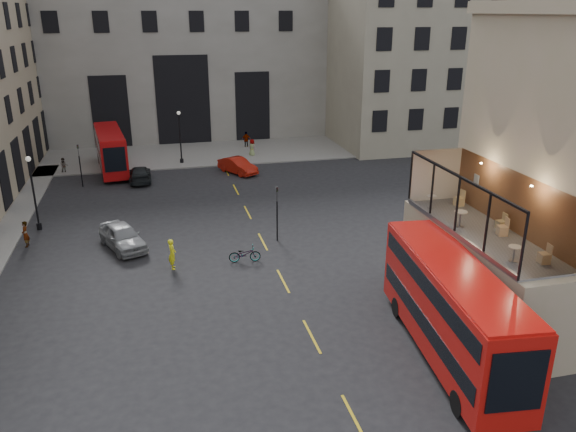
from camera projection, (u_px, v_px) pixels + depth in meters
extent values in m
plane|color=black|center=(351.00, 331.00, 27.25)|extent=(140.00, 140.00, 0.00)
cube|color=tan|center=(555.00, 169.00, 26.87)|extent=(4.00, 11.00, 15.00)
cube|color=black|center=(448.00, 283.00, 27.66)|extent=(0.08, 9.20, 3.00)
cube|color=brown|center=(513.00, 201.00, 26.93)|extent=(0.04, 10.00, 2.90)
cube|color=beige|center=(436.00, 175.00, 31.16)|extent=(3.00, 0.04, 2.90)
cube|color=beige|center=(557.00, 243.00, 22.04)|extent=(3.00, 0.04, 2.90)
cube|color=black|center=(490.00, 174.00, 26.10)|extent=(3.00, 10.00, 0.04)
cube|color=slate|center=(454.00, 232.00, 26.73)|extent=(0.12, 10.00, 0.18)
cube|color=black|center=(460.00, 177.00, 25.78)|extent=(0.12, 10.00, 0.10)
cube|color=beige|center=(476.00, 180.00, 29.78)|extent=(0.04, 0.45, 0.55)
cylinder|color=#FFD899|center=(532.00, 186.00, 24.47)|extent=(0.12, 0.12, 0.05)
cylinder|color=#FFD899|center=(481.00, 163.00, 28.12)|extent=(0.12, 0.12, 0.05)
cube|color=tan|center=(476.00, 275.00, 27.91)|extent=(3.00, 11.00, 4.50)
cube|color=slate|center=(482.00, 233.00, 27.12)|extent=(3.00, 10.00, 0.10)
cube|color=gray|center=(178.00, 61.00, 66.81)|extent=(34.00, 10.00, 18.00)
cube|color=black|center=(183.00, 101.00, 63.59)|extent=(6.00, 0.12, 10.00)
cube|color=black|center=(111.00, 112.00, 62.17)|extent=(4.00, 0.12, 8.00)
cube|color=black|center=(253.00, 107.00, 65.71)|extent=(4.00, 0.12, 8.00)
cube|color=gray|center=(401.00, 53.00, 64.71)|extent=(16.00, 18.00, 20.00)
cube|color=slate|center=(180.00, 154.00, 60.56)|extent=(40.00, 12.00, 0.12)
cylinder|color=black|center=(277.00, 221.00, 37.49)|extent=(0.10, 0.10, 2.80)
imported|color=black|center=(277.00, 194.00, 36.83)|extent=(0.16, 0.20, 1.00)
cylinder|color=black|center=(81.00, 172.00, 48.98)|extent=(0.10, 0.10, 2.80)
imported|color=black|center=(78.00, 150.00, 48.32)|extent=(0.16, 0.20, 1.00)
cylinder|color=black|center=(34.00, 196.00, 39.04)|extent=(0.14, 0.14, 5.00)
cylinder|color=black|center=(39.00, 226.00, 39.81)|extent=(0.36, 0.36, 0.50)
sphere|color=silver|center=(28.00, 159.00, 38.12)|extent=(0.36, 0.36, 0.36)
cylinder|color=black|center=(180.00, 139.00, 56.06)|extent=(0.14, 0.14, 5.00)
cylinder|color=black|center=(182.00, 161.00, 56.84)|extent=(0.36, 0.36, 0.50)
sphere|color=silver|center=(179.00, 113.00, 55.15)|extent=(0.36, 0.36, 0.36)
cube|color=#B9110C|center=(451.00, 308.00, 24.59)|extent=(3.69, 11.34, 3.95)
cube|color=black|center=(450.00, 319.00, 24.78)|extent=(3.67, 10.74, 0.81)
cube|color=black|center=(454.00, 283.00, 24.17)|extent=(3.67, 10.74, 0.81)
cube|color=#B9110C|center=(456.00, 267.00, 23.90)|extent=(3.57, 11.10, 0.12)
cylinder|color=black|center=(397.00, 307.00, 28.41)|extent=(0.39, 1.04, 1.01)
cylinder|color=black|center=(441.00, 304.00, 28.69)|extent=(0.39, 1.04, 1.01)
cylinder|color=black|center=(458.00, 404.00, 21.47)|extent=(0.39, 1.04, 1.01)
cylinder|color=black|center=(515.00, 398.00, 21.75)|extent=(0.39, 1.04, 1.01)
cube|color=#A80B0C|center=(111.00, 150.00, 53.59)|extent=(3.50, 10.14, 3.52)
cube|color=black|center=(111.00, 155.00, 53.76)|extent=(3.47, 9.60, 0.72)
cube|color=black|center=(109.00, 138.00, 53.22)|extent=(3.47, 9.60, 0.72)
cube|color=#A80B0C|center=(109.00, 131.00, 52.98)|extent=(3.39, 9.93, 0.11)
cylinder|color=black|center=(100.00, 160.00, 56.62)|extent=(0.37, 0.93, 0.90)
cylinder|color=black|center=(120.00, 158.00, 57.29)|extent=(0.37, 0.93, 0.90)
cylinder|color=black|center=(104.00, 177.00, 50.78)|extent=(0.37, 0.93, 0.90)
cylinder|color=black|center=(127.00, 175.00, 51.46)|extent=(0.37, 0.93, 0.90)
imported|color=gray|center=(122.00, 236.00, 36.49)|extent=(3.61, 5.15, 1.63)
imported|color=#9C1409|center=(238.00, 166.00, 53.37)|extent=(3.55, 4.66, 1.47)
imported|color=black|center=(140.00, 174.00, 50.86)|extent=(1.97, 4.71, 1.36)
imported|color=gray|center=(245.00, 254.00, 34.61)|extent=(2.01, 0.86, 1.03)
imported|color=#FFFD1A|center=(172.00, 254.00, 33.55)|extent=(0.49, 0.71, 1.89)
imported|color=gray|center=(64.00, 166.00, 53.20)|extent=(0.80, 0.66, 1.53)
imported|color=gray|center=(120.00, 159.00, 55.19)|extent=(1.31, 1.34, 1.84)
imported|color=gray|center=(246.00, 140.00, 63.18)|extent=(1.11, 0.52, 1.85)
imported|color=gray|center=(252.00, 148.00, 59.61)|extent=(0.94, 1.06, 1.82)
imported|color=gray|center=(25.00, 234.00, 36.73)|extent=(0.45, 0.66, 1.75)
cylinder|color=beige|center=(515.00, 247.00, 23.71)|extent=(0.54, 0.54, 0.04)
cylinder|color=slate|center=(514.00, 254.00, 23.82)|extent=(0.07, 0.07, 0.64)
cylinder|color=slate|center=(513.00, 261.00, 23.93)|extent=(0.40, 0.40, 0.03)
cylinder|color=silver|center=(461.00, 212.00, 27.48)|extent=(0.64, 0.64, 0.04)
cylinder|color=slate|center=(460.00, 219.00, 27.62)|extent=(0.08, 0.08, 0.74)
cylinder|color=slate|center=(459.00, 226.00, 27.75)|extent=(0.47, 0.47, 0.03)
cylinder|color=beige|center=(432.00, 196.00, 30.22)|extent=(0.53, 0.53, 0.04)
cylinder|color=slate|center=(431.00, 202.00, 30.33)|extent=(0.07, 0.07, 0.62)
cylinder|color=slate|center=(431.00, 207.00, 30.43)|extent=(0.39, 0.39, 0.03)
cube|color=tan|center=(544.00, 258.00, 23.66)|extent=(0.46, 0.46, 0.45)
cube|color=tan|center=(550.00, 249.00, 23.53)|extent=(0.08, 0.42, 0.40)
cube|color=tan|center=(502.00, 231.00, 26.59)|extent=(0.50, 0.50, 0.47)
cube|color=tan|center=(507.00, 222.00, 26.45)|extent=(0.12, 0.44, 0.41)
cube|color=tan|center=(501.00, 225.00, 27.37)|extent=(0.41, 0.41, 0.42)
cube|color=tan|center=(505.00, 217.00, 27.27)|extent=(0.05, 0.40, 0.38)
cube|color=tan|center=(459.00, 202.00, 30.62)|extent=(0.50, 0.50, 0.47)
cube|color=tan|center=(463.00, 193.00, 30.54)|extent=(0.11, 0.44, 0.42)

